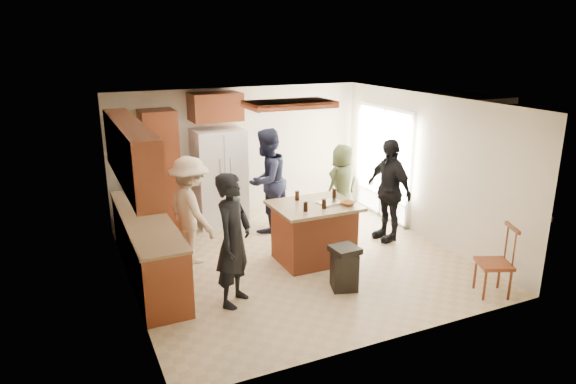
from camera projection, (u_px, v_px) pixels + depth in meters
name	position (u px, v px, depth m)	size (l,w,h in m)	color
room_shell	(445.00, 159.00, 11.09)	(8.00, 5.20, 5.00)	tan
person_front_left	(233.00, 240.00, 6.60)	(0.65, 0.48, 1.78)	black
person_behind_left	(267.00, 181.00, 9.16)	(0.91, 0.56, 1.88)	black
person_behind_right	(343.00, 184.00, 9.64)	(0.74, 0.48, 1.51)	#323A22
person_side_right	(389.00, 190.00, 8.78)	(1.04, 0.53, 1.78)	black
person_counter	(191.00, 210.00, 7.87)	(1.09, 0.51, 1.69)	tan
left_cabinetry	(142.00, 215.00, 7.34)	(0.64, 3.00, 2.30)	maroon
back_wall_units	(175.00, 155.00, 9.15)	(1.80, 0.60, 2.45)	maroon
refrigerator	(219.00, 177.00, 9.53)	(0.90, 0.76, 1.80)	white
kitchen_island	(314.00, 232.00, 8.03)	(1.28, 1.03, 0.93)	#A04829
island_items	(330.00, 202.00, 7.89)	(0.89, 0.71, 0.15)	silver
trash_bin	(344.00, 268.00, 7.14)	(0.43, 0.43, 0.63)	black
spindle_chair	(496.00, 264.00, 6.95)	(0.55, 0.55, 0.99)	maroon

